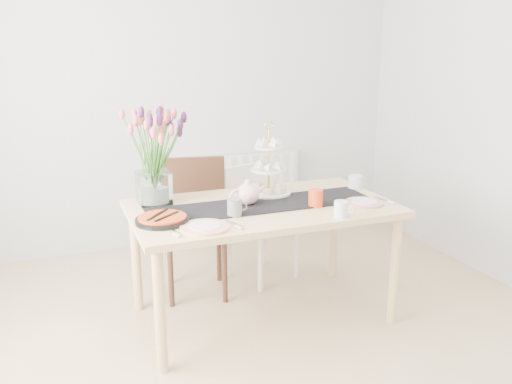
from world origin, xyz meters
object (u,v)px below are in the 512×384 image
object	(u,v)px
mug_grey	(235,208)
plate_right	(364,203)
cream_jug	(355,182)
chair_brown	(194,215)
plate_left	(205,227)
dining_table	(262,217)
radiator	(235,188)
mug_white	(341,209)
tulip_vase	(151,140)
teapot	(248,194)
cake_stand	(269,176)
chair_white	(256,213)
tart_tin	(162,219)
mug_orange	(316,198)

from	to	relation	value
mug_grey	plate_right	distance (m)	0.83
cream_jug	plate_right	distance (m)	0.35
chair_brown	plate_left	xyz separation A→B (m)	(-0.16, -0.86, 0.21)
dining_table	chair_brown	world-z (taller)	chair_brown
radiator	mug_white	distance (m)	1.91
tulip_vase	teapot	world-z (taller)	tulip_vase
cream_jug	teapot	bearing A→B (deg)	-163.28
plate_right	cake_stand	bearing A→B (deg)	139.06
mug_white	plate_right	bearing A→B (deg)	68.79
chair_brown	mug_grey	size ratio (longest dim) A/B	9.26
radiator	plate_left	bearing A→B (deg)	-113.92
chair_white	mug_grey	xyz separation A→B (m)	(-0.43, -0.78, 0.31)
tart_tin	plate_left	distance (m)	0.26
teapot	radiator	bearing A→B (deg)	65.05
cake_stand	mug_orange	size ratio (longest dim) A/B	4.09
dining_table	mug_grey	distance (m)	0.30
mug_grey	tulip_vase	bearing A→B (deg)	132.54
tart_tin	mug_orange	bearing A→B (deg)	-2.29
mug_white	chair_brown	bearing A→B (deg)	157.46
mug_orange	plate_right	xyz separation A→B (m)	(0.31, -0.05, -0.05)
radiator	chair_white	bearing A→B (deg)	-99.02
tart_tin	chair_brown	bearing A→B (deg)	62.26
chair_brown	mug_grey	xyz separation A→B (m)	(0.06, -0.71, 0.25)
mug_grey	mug_orange	size ratio (longest dim) A/B	0.96
chair_white	mug_white	xyz separation A→B (m)	(0.12, -1.03, 0.31)
tart_tin	mug_grey	distance (m)	0.41
dining_table	tart_tin	distance (m)	0.66
teapot	cake_stand	bearing A→B (deg)	31.56
plate_right	chair_white	bearing A→B (deg)	115.21
cream_jug	mug_white	xyz separation A→B (m)	(-0.41, -0.51, 0.00)
mug_grey	plate_right	world-z (taller)	mug_grey
chair_white	tart_tin	xyz separation A→B (m)	(-0.85, -0.75, 0.28)
cake_stand	chair_brown	bearing A→B (deg)	139.32
dining_table	cake_stand	xyz separation A→B (m)	(0.13, 0.21, 0.20)
mug_grey	mug_white	distance (m)	0.61
cream_jug	cake_stand	bearing A→B (deg)	-178.10
chair_white	mug_grey	size ratio (longest dim) A/B	8.28
cream_jug	plate_right	world-z (taller)	cream_jug
mug_grey	mug_orange	bearing A→B (deg)	1.59
cake_stand	plate_left	bearing A→B (deg)	-139.30
dining_table	mug_white	xyz separation A→B (m)	(0.33, -0.38, 0.12)
tart_tin	teapot	bearing A→B (deg)	13.56
mug_white	plate_left	world-z (taller)	mug_white
teapot	cream_jug	world-z (taller)	teapot
dining_table	chair_white	xyz separation A→B (m)	(0.21, 0.64, -0.19)
dining_table	chair_white	world-z (taller)	chair_white
plate_left	tulip_vase	bearing A→B (deg)	104.97
mug_white	mug_orange	xyz separation A→B (m)	(-0.04, 0.24, 0.01)
dining_table	mug_white	distance (m)	0.52
tulip_vase	radiator	bearing A→B (deg)	51.77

